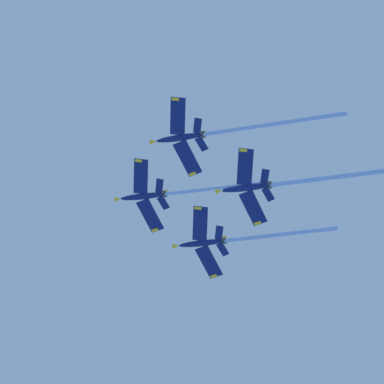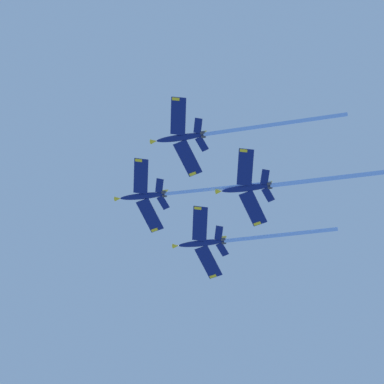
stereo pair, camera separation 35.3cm
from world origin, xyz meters
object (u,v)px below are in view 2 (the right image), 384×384
jet_right_wing (227,241)px  jet_lead (163,194)px  jet_left_wing (213,133)px  jet_slot (287,183)px

jet_right_wing → jet_lead: bearing=-50.6°
jet_left_wing → jet_lead: bearing=-139.2°
jet_left_wing → jet_right_wing: size_ratio=1.13×
jet_lead → jet_right_wing: jet_lead is taller
jet_lead → jet_slot: bearing=84.8°
jet_slot → jet_lead: bearing=-95.2°
jet_left_wing → jet_slot: 21.17m
jet_left_wing → jet_right_wing: jet_left_wing is taller
jet_lead → jet_slot: (2.70, 29.97, -8.31)m
jet_lead → jet_right_wing: 19.53m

